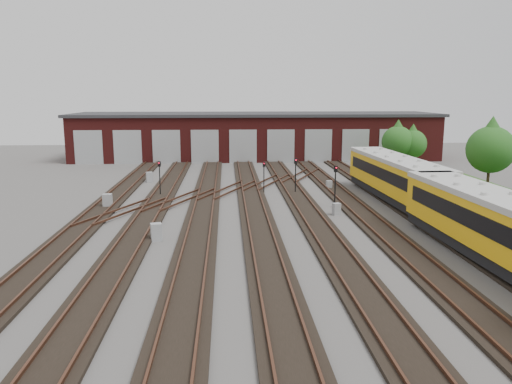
{
  "coord_description": "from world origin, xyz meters",
  "views": [
    {
      "loc": [
        -4.13,
        -31.52,
        8.91
      ],
      "look_at": [
        -2.06,
        3.73,
        2.0
      ],
      "focal_mm": 35.0,
      "sensor_mm": 36.0,
      "label": 1
    }
  ],
  "objects": [
    {
      "name": "relay_cabinet_4",
      "position": [
        4.04,
        4.56,
        0.45
      ],
      "size": [
        0.65,
        0.59,
        0.91
      ],
      "primitive_type": "cube",
      "rotation": [
        0.0,
        0.0,
        0.29
      ],
      "color": "#929496",
      "rests_on": "ground"
    },
    {
      "name": "track_network",
      "position": [
        -0.17,
        0.59,
        0.11
      ],
      "size": [
        30.4,
        70.0,
        0.33
      ],
      "color": "black",
      "rests_on": "ground"
    },
    {
      "name": "bush_1",
      "position": [
        19.72,
        9.11,
        0.63
      ],
      "size": [
        1.27,
        1.27,
        1.27
      ],
      "primitive_type": "sphere",
      "color": "#1A4B15",
      "rests_on": "ground"
    },
    {
      "name": "grass_verge",
      "position": [
        19.0,
        10.0,
        0.03
      ],
      "size": [
        8.0,
        55.0,
        0.05
      ],
      "primitive_type": "cube",
      "color": "#284B19",
      "rests_on": "ground"
    },
    {
      "name": "bush_2",
      "position": [
        19.54,
        31.91,
        0.76
      ],
      "size": [
        1.52,
        1.52,
        1.52
      ],
      "primitive_type": "sphere",
      "color": "#1A4B15",
      "rests_on": "ground"
    },
    {
      "name": "signal_mast_3",
      "position": [
        2.09,
        12.98,
        2.07
      ],
      "size": [
        0.26,
        0.25,
        3.25
      ],
      "rotation": [
        0.0,
        0.0,
        0.09
      ],
      "color": "black",
      "rests_on": "ground"
    },
    {
      "name": "relay_cabinet_2",
      "position": [
        -8.55,
        -1.43,
        0.55
      ],
      "size": [
        0.78,
        0.71,
        1.1
      ],
      "primitive_type": "cube",
      "rotation": [
        0.0,
        0.0,
        0.27
      ],
      "color": "#929496",
      "rests_on": "ground"
    },
    {
      "name": "relay_cabinet_3",
      "position": [
        5.58,
        14.79,
        0.43
      ],
      "size": [
        0.57,
        0.5,
        0.85
      ],
      "primitive_type": "cube",
      "rotation": [
        0.0,
        0.0,
        0.15
      ],
      "color": "#929496",
      "rests_on": "ground"
    },
    {
      "name": "ground",
      "position": [
        0.0,
        0.0,
        0.0
      ],
      "size": [
        120.0,
        120.0,
        0.0
      ],
      "primitive_type": "plane",
      "color": "#4C4947",
      "rests_on": "ground"
    },
    {
      "name": "signal_mast_2",
      "position": [
        4.5,
        7.27,
        2.14
      ],
      "size": [
        0.29,
        0.27,
        3.36
      ],
      "rotation": [
        0.0,
        0.0,
        0.29
      ],
      "color": "black",
      "rests_on": "ground"
    },
    {
      "name": "signal_mast_0",
      "position": [
        -10.11,
        12.58,
        1.99
      ],
      "size": [
        0.25,
        0.24,
        3.12
      ],
      "rotation": [
        0.0,
        0.0,
        -0.16
      ],
      "color": "black",
      "rests_on": "ground"
    },
    {
      "name": "relay_cabinet_0",
      "position": [
        -13.68,
        7.94,
        0.57
      ],
      "size": [
        0.7,
        0.59,
        1.15
      ],
      "primitive_type": "cube",
      "rotation": [
        0.0,
        0.0,
        0.03
      ],
      "color": "#929496",
      "rests_on": "ground"
    },
    {
      "name": "tree_1",
      "position": [
        17.84,
        26.31,
        3.57
      ],
      "size": [
        3.35,
        3.35,
        5.56
      ],
      "color": "#332617",
      "rests_on": "ground"
    },
    {
      "name": "metro_train",
      "position": [
        10.0,
        -6.85,
        2.1
      ],
      "size": [
        3.65,
        48.8,
        3.45
      ],
      "rotation": [
        0.0,
        0.0,
        0.04
      ],
      "color": "black",
      "rests_on": "ground"
    },
    {
      "name": "maintenance_shed",
      "position": [
        -0.01,
        39.97,
        3.2
      ],
      "size": [
        51.0,
        12.5,
        6.35
      ],
      "color": "#511514",
      "rests_on": "ground"
    },
    {
      "name": "relay_cabinet_1",
      "position": [
        -12.17,
        19.88,
        0.53
      ],
      "size": [
        0.76,
        0.69,
        1.05
      ],
      "primitive_type": "cube",
      "rotation": [
        0.0,
        0.0,
        0.3
      ],
      "color": "#929496",
      "rests_on": "ground"
    },
    {
      "name": "signal_mast_1",
      "position": [
        -0.77,
        13.34,
        1.84
      ],
      "size": [
        0.23,
        0.21,
        2.89
      ],
      "rotation": [
        0.0,
        0.0,
        0.04
      ],
      "color": "black",
      "rests_on": "ground"
    },
    {
      "name": "tree_2",
      "position": [
        19.74,
        12.19,
        4.53
      ],
      "size": [
        4.26,
        4.26,
        7.05
      ],
      "color": "#332617",
      "rests_on": "ground"
    },
    {
      "name": "bush_0",
      "position": [
        17.3,
        7.09,
        0.66
      ],
      "size": [
        1.33,
        1.33,
        1.33
      ],
      "primitive_type": "sphere",
      "color": "#1A4B15",
      "rests_on": "ground"
    },
    {
      "name": "tree_0",
      "position": [
        16.0,
        26.25,
        3.9
      ],
      "size": [
        3.67,
        3.67,
        6.08
      ],
      "color": "#332617",
      "rests_on": "ground"
    }
  ]
}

